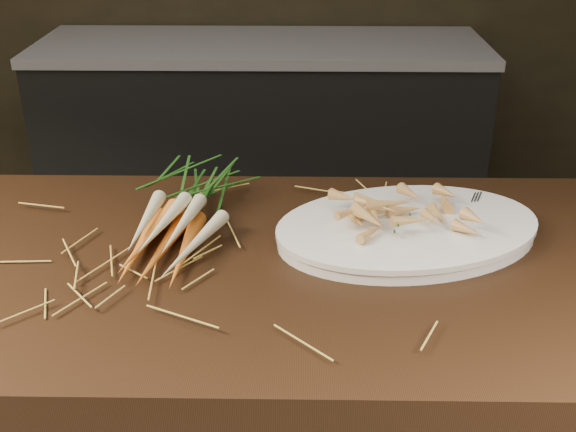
% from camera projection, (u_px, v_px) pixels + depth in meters
% --- Properties ---
extents(back_counter, '(1.82, 0.62, 0.84)m').
position_uv_depth(back_counter, '(263.00, 139.00, 3.10)').
color(back_counter, black).
rests_on(back_counter, ground).
extents(straw_bedding, '(1.40, 0.60, 0.02)m').
position_uv_depth(straw_bedding, '(25.00, 252.00, 1.21)').
color(straw_bedding, '#B09133').
rests_on(straw_bedding, main_counter).
extents(root_veg_bunch, '(0.19, 0.45, 0.08)m').
position_uv_depth(root_veg_bunch, '(185.00, 204.00, 1.30)').
color(root_veg_bunch, orange).
rests_on(root_veg_bunch, main_counter).
extents(serving_platter, '(0.53, 0.42, 0.02)m').
position_uv_depth(serving_platter, '(407.00, 232.00, 1.27)').
color(serving_platter, white).
rests_on(serving_platter, main_counter).
extents(roasted_veg_heap, '(0.26, 0.22, 0.05)m').
position_uv_depth(roasted_veg_heap, '(409.00, 212.00, 1.25)').
color(roasted_veg_heap, '#B98244').
rests_on(roasted_veg_heap, serving_platter).
extents(serving_fork, '(0.08, 0.17, 0.00)m').
position_uv_depth(serving_fork, '(499.00, 219.00, 1.28)').
color(serving_fork, silver).
rests_on(serving_fork, serving_platter).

